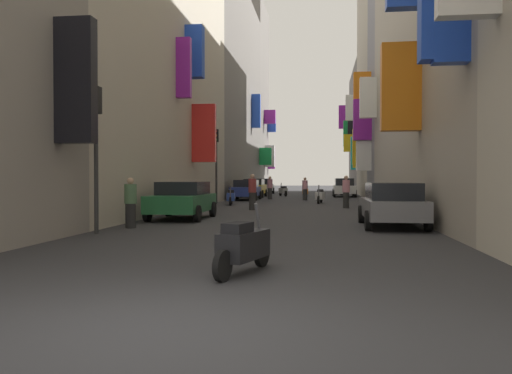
# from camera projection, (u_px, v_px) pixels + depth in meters

# --- Properties ---
(ground_plane) EXTENTS (140.00, 140.00, 0.00)m
(ground_plane) POSITION_uv_depth(u_px,v_px,m) (297.00, 201.00, 35.13)
(ground_plane) COLOR #2D2D30
(building_left_mid_a) EXTENTS (7.23, 20.86, 18.28)m
(building_left_mid_a) POSITION_uv_depth(u_px,v_px,m) (125.00, 24.00, 25.49)
(building_left_mid_a) COLOR #BCB29E
(building_left_mid_a) RESTS_ON ground
(building_left_mid_b) EXTENTS (7.30, 20.95, 18.33)m
(building_left_mid_b) POSITION_uv_depth(u_px,v_px,m) (213.00, 93.00, 46.23)
(building_left_mid_b) COLOR slate
(building_left_mid_b) RESTS_ON ground
(building_left_mid_c) EXTENTS (7.32, 9.19, 21.74)m
(building_left_mid_c) POSITION_uv_depth(u_px,v_px,m) (240.00, 99.00, 61.14)
(building_left_mid_c) COLOR slate
(building_left_mid_c) RESTS_ON ground
(building_right_mid_b) EXTENTS (7.23, 5.39, 18.90)m
(building_right_mid_b) POSITION_uv_depth(u_px,v_px,m) (415.00, 63.00, 35.38)
(building_right_mid_b) COLOR gray
(building_right_mid_b) RESTS_ON ground
(building_right_mid_c) EXTENTS (7.16, 11.71, 19.35)m
(building_right_mid_c) POSITION_uv_depth(u_px,v_px,m) (397.00, 82.00, 43.86)
(building_right_mid_c) COLOR #BCB29E
(building_right_mid_c) RESTS_ON ground
(building_right_far) EXTENTS (7.32, 14.16, 13.39)m
(building_right_far) POSITION_uv_depth(u_px,v_px,m) (380.00, 131.00, 56.73)
(building_right_far) COLOR slate
(building_right_far) RESTS_ON ground
(parked_car_yellow) EXTENTS (1.84, 3.93, 1.47)m
(parked_car_yellow) POSITION_uv_depth(u_px,v_px,m) (254.00, 188.00, 41.97)
(parked_car_yellow) COLOR gold
(parked_car_yellow) RESTS_ON ground
(parked_car_white) EXTENTS (1.85, 4.49, 1.52)m
(parked_car_white) POSITION_uv_depth(u_px,v_px,m) (344.00, 187.00, 42.69)
(parked_car_white) COLOR white
(parked_car_white) RESTS_ON ground
(parked_car_grey) EXTENTS (1.90, 4.17, 1.40)m
(parked_car_grey) POSITION_uv_depth(u_px,v_px,m) (392.00, 204.00, 16.45)
(parked_car_grey) COLOR slate
(parked_car_grey) RESTS_ON ground
(parked_car_green) EXTENTS (2.00, 3.94, 1.41)m
(parked_car_green) POSITION_uv_depth(u_px,v_px,m) (182.00, 199.00, 19.64)
(parked_car_green) COLOR #236638
(parked_car_green) RESTS_ON ground
(parked_car_blue) EXTENTS (1.87, 4.28, 1.41)m
(parked_car_blue) POSITION_uv_depth(u_px,v_px,m) (246.00, 189.00, 36.63)
(parked_car_blue) COLOR navy
(parked_car_blue) RESTS_ON ground
(parked_car_silver) EXTENTS (1.86, 4.35, 1.49)m
(parked_car_silver) POSITION_uv_depth(u_px,v_px,m) (263.00, 186.00, 49.66)
(parked_car_silver) COLOR #B7B7BC
(parked_car_silver) RESTS_ON ground
(scooter_blue) EXTENTS (0.57, 1.81, 1.13)m
(scooter_blue) POSITION_uv_depth(u_px,v_px,m) (231.00, 197.00, 29.91)
(scooter_blue) COLOR #2D4CAD
(scooter_blue) RESTS_ON ground
(scooter_silver) EXTENTS (0.85, 1.83, 1.13)m
(scooter_silver) POSITION_uv_depth(u_px,v_px,m) (283.00, 191.00, 44.09)
(scooter_silver) COLOR #ADADB2
(scooter_silver) RESTS_ON ground
(scooter_black) EXTENTS (0.77, 1.89, 1.13)m
(scooter_black) POSITION_uv_depth(u_px,v_px,m) (243.00, 245.00, 8.41)
(scooter_black) COLOR black
(scooter_black) RESTS_ON ground
(scooter_white) EXTENTS (0.57, 1.97, 1.13)m
(scooter_white) POSITION_uv_depth(u_px,v_px,m) (320.00, 196.00, 31.79)
(scooter_white) COLOR silver
(scooter_white) RESTS_ON ground
(scooter_orange) EXTENTS (0.53, 1.92, 1.13)m
(scooter_orange) POSITION_uv_depth(u_px,v_px,m) (305.00, 191.00, 42.34)
(scooter_orange) COLOR orange
(scooter_orange) RESTS_ON ground
(scooter_green) EXTENTS (0.80, 1.81, 1.13)m
(scooter_green) POSITION_uv_depth(u_px,v_px,m) (339.00, 190.00, 46.98)
(scooter_green) COLOR #287F3D
(scooter_green) RESTS_ON ground
(pedestrian_crossing) EXTENTS (0.40, 0.40, 1.76)m
(pedestrian_crossing) POSITION_uv_depth(u_px,v_px,m) (252.00, 192.00, 25.07)
(pedestrian_crossing) COLOR #272727
(pedestrian_crossing) RESTS_ON ground
(pedestrian_near_left) EXTENTS (0.53, 0.53, 1.67)m
(pedestrian_near_left) POSITION_uv_depth(u_px,v_px,m) (270.00, 188.00, 37.78)
(pedestrian_near_left) COLOR #2E2E2E
(pedestrian_near_left) RESTS_ON ground
(pedestrian_near_right) EXTENTS (0.40, 0.40, 1.57)m
(pedestrian_near_right) POSITION_uv_depth(u_px,v_px,m) (131.00, 203.00, 16.06)
(pedestrian_near_right) COLOR black
(pedestrian_near_right) RESTS_ON ground
(pedestrian_mid_street) EXTENTS (0.52, 0.52, 1.59)m
(pedestrian_mid_street) POSITION_uv_depth(u_px,v_px,m) (305.00, 189.00, 35.85)
(pedestrian_mid_street) COLOR #2B2B2B
(pedestrian_mid_street) RESTS_ON ground
(pedestrian_far_away) EXTENTS (0.42, 0.42, 1.68)m
(pedestrian_far_away) POSITION_uv_depth(u_px,v_px,m) (346.00, 192.00, 26.70)
(pedestrian_far_away) COLOR #262626
(pedestrian_far_away) RESTS_ON ground
(traffic_light_near_corner) EXTENTS (0.26, 0.34, 4.44)m
(traffic_light_near_corner) POSITION_uv_depth(u_px,v_px,m) (216.00, 153.00, 30.66)
(traffic_light_near_corner) COLOR #2D2D2D
(traffic_light_near_corner) RESTS_ON ground
(traffic_light_far_corner) EXTENTS (0.26, 0.34, 4.10)m
(traffic_light_far_corner) POSITION_uv_depth(u_px,v_px,m) (96.00, 133.00, 14.41)
(traffic_light_far_corner) COLOR #2D2D2D
(traffic_light_far_corner) RESTS_ON ground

